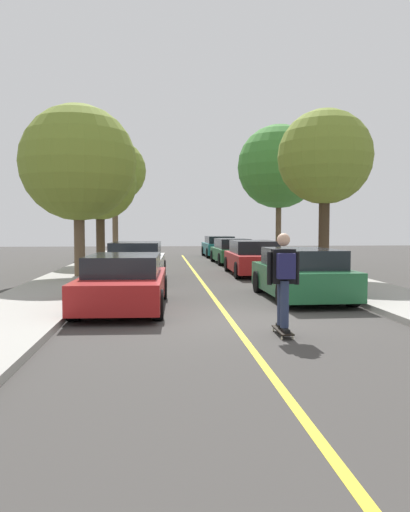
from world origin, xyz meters
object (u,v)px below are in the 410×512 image
parked_car_left_near (136,262)px  parked_car_left_nearest (124,282)px  parked_car_right_farthest (219,247)px  skateboard (283,330)px  street_tree_right_near (279,167)px  parked_car_right_far (232,251)px  street_tree_left_nearest (78,163)px  street_tree_right_nearest (325,158)px  parked_car_right_near (253,258)px  skateboarder (284,275)px  street_tree_left_far (115,171)px  street_tree_left_near (100,184)px  parked_car_right_nearest (301,274)px

parked_car_left_near → parked_car_left_nearest: bearing=-90.0°
parked_car_right_farthest → skateboard: (-1.58, -23.22, -0.58)m
street_tree_right_near → parked_car_right_far: bearing=140.4°
street_tree_left_nearest → parked_car_right_far: bearing=48.2°
street_tree_right_near → skateboard: size_ratio=8.11×
street_tree_right_nearest → parked_car_right_far: bearing=103.7°
parked_car_right_near → skateboarder: size_ratio=2.65×
parked_car_right_farthest → skateboarder: (-1.58, -23.25, 0.41)m
skateboarder → parked_car_left_near: bearing=108.3°
parked_car_right_near → parked_car_right_far: (0.00, 6.22, -0.02)m
parked_car_left_nearest → street_tree_left_far: street_tree_left_far is taller
street_tree_left_near → street_tree_right_nearest: (8.82, -7.42, 0.33)m
parked_car_right_farthest → street_tree_left_near: street_tree_left_near is taller
parked_car_right_nearest → street_tree_left_far: size_ratio=0.56×
parked_car_right_nearest → street_tree_left_near: street_tree_left_near is taller
parked_car_right_far → street_tree_right_near: size_ratio=0.65×
parked_car_right_farthest → street_tree_right_nearest: street_tree_right_nearest is taller
parked_car_right_farthest → street_tree_right_nearest: bearing=-81.7°
parked_car_left_nearest → parked_car_right_near: 9.20m
street_tree_right_near → skateboarder: 16.55m
street_tree_left_near → street_tree_left_far: bearing=90.0°
street_tree_left_far → street_tree_left_near: bearing=-90.0°
skateboard → parked_car_right_far: bearing=84.8°
street_tree_right_nearest → street_tree_left_nearest: bearing=172.7°
parked_car_right_far → street_tree_left_nearest: size_ratio=0.71×
parked_car_right_far → skateboarder: (-1.58, -17.42, 0.42)m
parked_car_left_nearest → street_tree_left_far: (-2.10, 20.84, 4.93)m
parked_car_right_nearest → parked_car_right_far: size_ratio=0.95×
parked_car_left_near → street_tree_left_nearest: 4.20m
parked_car_right_near → street_tree_left_nearest: bearing=-169.1°
skateboarder → street_tree_left_nearest: bearing=117.4°
parked_car_right_farthest → street_tree_right_nearest: 15.10m
parked_car_right_near → skateboarder: bearing=-98.0°
parked_car_right_far → street_tree_left_nearest: street_tree_left_nearest is taller
parked_car_right_farthest → skateboard: parked_car_right_farthest is taller
street_tree_left_far → street_tree_right_nearest: bearing=-60.1°
street_tree_right_near → skateboard: (-3.68, -15.64, -4.82)m
street_tree_right_nearest → skateboard: size_ratio=7.09×
street_tree_left_far → street_tree_right_near: street_tree_left_far is taller
street_tree_right_nearest → street_tree_right_near: size_ratio=0.87×
street_tree_right_nearest → parked_car_right_near: bearing=130.9°
parked_car_left_near → parked_car_right_farthest: parked_car_left_near is taller
parked_car_right_near → street_tree_right_near: bearing=64.9°
parked_car_left_near → street_tree_left_near: 8.06m
parked_car_right_near → street_tree_right_near: size_ratio=0.67×
parked_car_left_nearest → parked_car_right_farthest: parked_car_right_farthest is taller
street_tree_right_nearest → street_tree_left_far: bearing=119.9°
parked_car_left_near → parked_car_right_near: 5.03m
parked_car_right_farthest → street_tree_left_near: bearing=-133.6°
parked_car_right_near → street_tree_left_nearest: street_tree_left_nearest is taller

